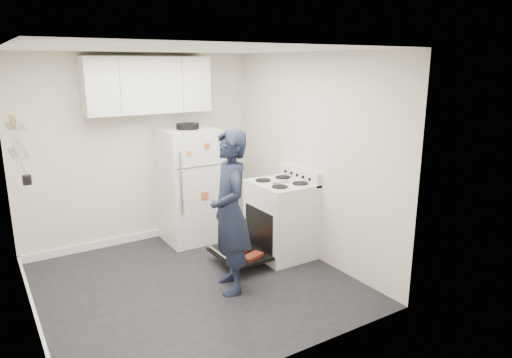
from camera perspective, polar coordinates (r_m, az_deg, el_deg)
room at (r=4.81m, az=-8.69°, el=0.16°), size 3.21×3.21×2.51m
electric_range at (r=5.73m, az=3.03°, el=-5.09°), size 0.66×0.76×1.10m
open_oven_door at (r=5.57m, az=-2.11°, el=-8.81°), size 0.55×0.70×0.22m
refrigerator at (r=6.22m, az=-8.27°, el=-0.73°), size 0.72×0.74×1.60m
upper_cabinets at (r=6.03m, az=-13.34°, el=11.36°), size 1.60×0.33×0.70m
wall_shelf_rack at (r=4.81m, az=-27.72°, el=4.38°), size 0.14×0.60×0.61m
person at (r=4.75m, az=-3.25°, el=-4.17°), size 0.56×0.72×1.73m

